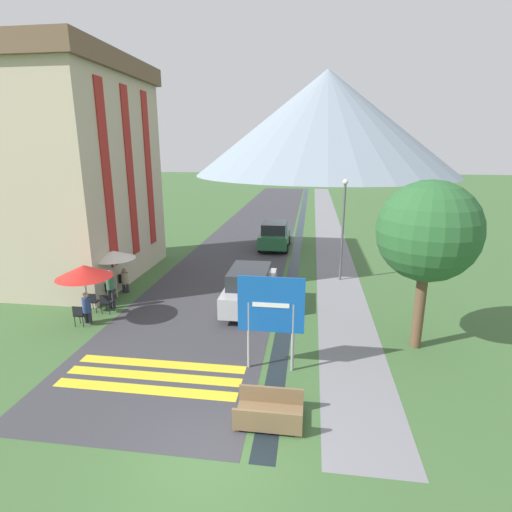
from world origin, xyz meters
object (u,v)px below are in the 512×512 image
Objects in this scene: hotel_building at (83,164)px; cafe_chair_far_right at (122,281)px; cafe_chair_near_right at (93,300)px; person_seated_near at (125,279)px; cafe_chair_nearest at (79,314)px; cafe_chair_middle at (109,290)px; parked_car_far at (275,235)px; parked_car_near at (250,288)px; road_sign at (271,311)px; footbridge at (269,413)px; cafe_umbrella_middle_white at (113,255)px; tree_by_path at (428,232)px; person_seated_far at (87,306)px; cafe_chair_near_left at (106,302)px; streetlamp at (343,222)px; person_standing_terrace at (110,286)px; cafe_umbrella_front_red at (84,271)px.

cafe_chair_far_right is at bearing -38.19° from hotel_building.
cafe_chair_far_right is (0.03, 2.61, 0.00)m from cafe_chair_near_right.
cafe_chair_near_right is 0.70× the size of person_seated_near.
cafe_chair_middle is at bearing 83.55° from cafe_chair_nearest.
parked_car_far is 11.44m from person_seated_near.
cafe_chair_nearest is at bearing -156.36° from parked_car_near.
road_sign reaches higher than cafe_chair_nearest.
footbridge is at bearing -61.27° from cafe_chair_near_right.
tree_by_path reaches higher than cafe_umbrella_middle_white.
person_seated_far is at bearing -115.42° from parked_car_far.
person_seated_near is (-6.24, -9.59, -0.24)m from parked_car_far.
parked_car_near is 6.42m from cafe_umbrella_middle_white.
road_sign is 3.58× the size of cafe_chair_far_right.
cafe_umbrella_middle_white is (2.69, -2.84, -3.88)m from hotel_building.
footbridge is at bearing -55.06° from cafe_chair_near_left.
streetlamp is at bearing 3.45° from cafe_chair_near_right.
cafe_chair_nearest is 1.34m from cafe_chair_near_left.
cafe_chair_middle is 2.38m from person_seated_far.
hotel_building is 1.90× the size of tree_by_path.
road_sign reaches higher than cafe_chair_near_right.
streetlamp reaches higher than cafe_chair_near_right.
person_standing_terrace is 0.30× the size of tree_by_path.
road_sign reaches higher than cafe_chair_middle.
streetlamp is at bearing 20.91° from cafe_umbrella_middle_white.
hotel_building is 6.36m from person_seated_near.
parked_car_near is 5.14× the size of cafe_chair_far_right.
cafe_chair_near_right is 1.00× the size of cafe_chair_near_left.
person_seated_near is (0.31, 2.38, 0.16)m from cafe_chair_near_right.
cafe_chair_far_right is 0.38× the size of cafe_umbrella_middle_white.
parked_car_near is 6.58m from person_seated_far.
hotel_building is 4.58× the size of cafe_umbrella_front_red.
tree_by_path is (12.49, 0.09, 3.57)m from cafe_chair_nearest.
parked_car_near is 10.58m from parked_car_far.
cafe_umbrella_middle_white is (-6.31, 0.40, 1.12)m from parked_car_near.
cafe_chair_far_right is at bearing 163.00° from tree_by_path.
cafe_chair_far_right is at bearing 63.28° from cafe_chair_middle.
cafe_chair_middle is at bearing -121.44° from parked_car_far.
cafe_umbrella_middle_white is (-0.24, 2.82, -0.11)m from cafe_umbrella_front_red.
parked_car_near is 0.76× the size of tree_by_path.
hotel_building is 6.35× the size of person_standing_terrace.
cafe_umbrella_middle_white is 1.83× the size of person_seated_near.
cafe_chair_nearest is 0.39m from person_seated_far.
cafe_chair_near_right is at bearing 174.29° from tree_by_path.
road_sign is 8.07m from cafe_chair_near_left.
hotel_building is 16.43m from tree_by_path.
parked_car_near is (-1.37, 4.80, -1.04)m from road_sign.
parked_car_far is (-1.30, 15.38, -1.04)m from road_sign.
cafe_chair_near_right is at bearing 143.84° from footbridge.
cafe_chair_near_left is at bearing 61.33° from cafe_chair_nearest.
cafe_chair_middle is 2.87m from cafe_umbrella_front_red.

